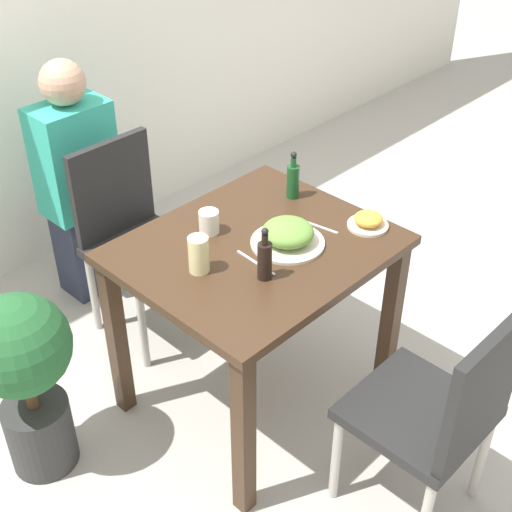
# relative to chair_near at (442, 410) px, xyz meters

# --- Properties ---
(ground_plane) EXTENTS (16.00, 16.00, 0.00)m
(ground_plane) POSITION_rel_chair_near_xyz_m (-0.02, 0.80, -0.50)
(ground_plane) COLOR #B7B2A8
(wall_back) EXTENTS (8.00, 0.05, 2.60)m
(wall_back) POSITION_rel_chair_near_xyz_m (-0.02, 2.35, 0.80)
(wall_back) COLOR white
(wall_back) RESTS_ON ground_plane
(dining_table) EXTENTS (0.93, 0.79, 0.76)m
(dining_table) POSITION_rel_chair_near_xyz_m (-0.02, 0.80, 0.14)
(dining_table) COLOR #3D2819
(dining_table) RESTS_ON ground_plane
(chair_near) EXTENTS (0.42, 0.42, 0.89)m
(chair_near) POSITION_rel_chair_near_xyz_m (0.00, 0.00, 0.00)
(chair_near) COLOR black
(chair_near) RESTS_ON ground_plane
(chair_far) EXTENTS (0.42, 0.42, 0.89)m
(chair_far) POSITION_rel_chair_near_xyz_m (-0.04, 1.53, 0.00)
(chair_far) COLOR black
(chair_far) RESTS_ON ground_plane
(food_plate) EXTENTS (0.27, 0.27, 0.09)m
(food_plate) POSITION_rel_chair_near_xyz_m (0.06, 0.73, 0.30)
(food_plate) COLOR beige
(food_plate) RESTS_ON dining_table
(side_plate) EXTENTS (0.15, 0.15, 0.06)m
(side_plate) POSITION_rel_chair_near_xyz_m (0.36, 0.59, 0.29)
(side_plate) COLOR beige
(side_plate) RESTS_ON dining_table
(drink_cup) EXTENTS (0.07, 0.07, 0.09)m
(drink_cup) POSITION_rel_chair_near_xyz_m (-0.08, 0.99, 0.31)
(drink_cup) COLOR silver
(drink_cup) RESTS_ON dining_table
(juice_glass) EXTENTS (0.07, 0.07, 0.13)m
(juice_glass) POSITION_rel_chair_near_xyz_m (-0.26, 0.83, 0.33)
(juice_glass) COLOR beige
(juice_glass) RESTS_ON dining_table
(sauce_bottle) EXTENTS (0.05, 0.05, 0.20)m
(sauce_bottle) POSITION_rel_chair_near_xyz_m (0.33, 0.94, 0.34)
(sauce_bottle) COLOR #194C23
(sauce_bottle) RESTS_ON dining_table
(condiment_bottle) EXTENTS (0.05, 0.05, 0.20)m
(condiment_bottle) POSITION_rel_chair_near_xyz_m (-0.14, 0.65, 0.34)
(condiment_bottle) COLOR black
(condiment_bottle) RESTS_ON dining_table
(fork_utensil) EXTENTS (0.02, 0.19, 0.00)m
(fork_utensil) POSITION_rel_chair_near_xyz_m (-0.10, 0.73, 0.26)
(fork_utensil) COLOR silver
(fork_utensil) RESTS_ON dining_table
(spoon_utensil) EXTENTS (0.04, 0.18, 0.00)m
(spoon_utensil) POSITION_rel_chair_near_xyz_m (0.23, 0.73, 0.26)
(spoon_utensil) COLOR silver
(spoon_utensil) RESTS_ON dining_table
(potted_plant_left) EXTENTS (0.36, 0.36, 0.76)m
(potted_plant_left) POSITION_rel_chair_near_xyz_m (-0.81, 1.15, -0.04)
(potted_plant_left) COLOR #333333
(potted_plant_left) RESTS_ON ground_plane
(person_figure) EXTENTS (0.34, 0.22, 1.17)m
(person_figure) POSITION_rel_chair_near_xyz_m (-0.04, 1.93, 0.08)
(person_figure) COLOR #2D3347
(person_figure) RESTS_ON ground_plane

